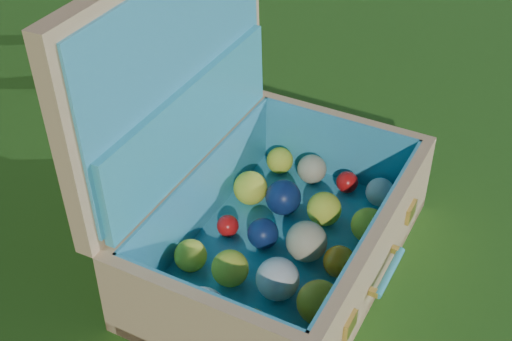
{
  "coord_description": "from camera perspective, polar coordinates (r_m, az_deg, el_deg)",
  "views": [
    {
      "loc": [
        -0.55,
        -0.9,
        1.15
      ],
      "look_at": [
        0.2,
        0.08,
        0.21
      ],
      "focal_mm": 50.0,
      "sensor_mm": 36.0,
      "label": 1
    }
  ],
  "objects": [
    {
      "name": "ground",
      "position": [
        1.56,
        -4.03,
        -10.07
      ],
      "size": [
        60.0,
        60.0,
        0.0
      ],
      "primitive_type": "plane",
      "color": "#215114",
      "rests_on": "ground"
    },
    {
      "name": "suitcase",
      "position": [
        1.53,
        -0.69,
        -1.48
      ],
      "size": [
        0.84,
        0.75,
        0.67
      ],
      "rotation": [
        0.0,
        0.0,
        0.43
      ],
      "color": "tan",
      "rests_on": "ground"
    }
  ]
}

